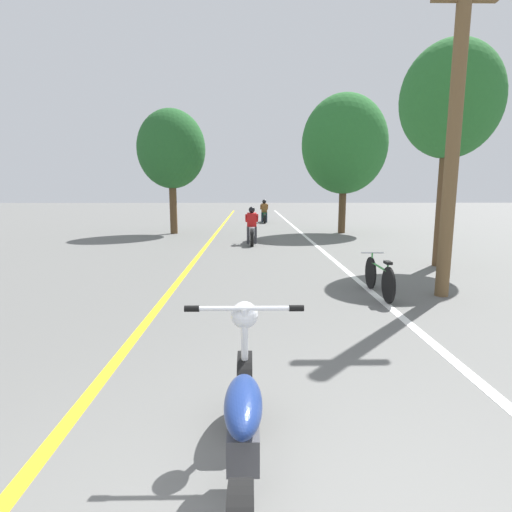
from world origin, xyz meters
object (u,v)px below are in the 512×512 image
at_px(utility_pole, 454,133).
at_px(motorcycle_foreground, 244,426).
at_px(roadside_tree_left, 171,150).
at_px(motorcycle_rider_lead, 252,230).
at_px(roadside_tree_right_near, 451,102).
at_px(bicycle_parked, 379,277).
at_px(roadside_tree_right_far, 344,144).
at_px(motorcycle_rider_far, 264,214).

distance_m(utility_pole, motorcycle_foreground, 6.50).
relative_size(roadside_tree_left, motorcycle_rider_lead, 2.69).
relative_size(roadside_tree_right_near, bicycle_parked, 3.30).
height_order(motorcycle_foreground, motorcycle_rider_lead, motorcycle_rider_lead).
relative_size(roadside_tree_right_near, roadside_tree_right_far, 0.90).
bearing_deg(roadside_tree_right_near, roadside_tree_left, 136.59).
distance_m(roadside_tree_right_near, bicycle_parked, 5.34).
relative_size(roadside_tree_right_far, roadside_tree_left, 1.13).
xyz_separation_m(utility_pole, motorcycle_rider_far, (-2.71, 16.95, -2.40)).
xyz_separation_m(roadside_tree_right_far, roadside_tree_left, (-7.63, -0.17, -0.25)).
relative_size(roadside_tree_right_near, motorcycle_rider_far, 2.79).
distance_m(roadside_tree_right_near, roadside_tree_left, 11.48).
bearing_deg(bicycle_parked, roadside_tree_right_near, 49.38).
relative_size(roadside_tree_right_far, bicycle_parked, 3.66).
bearing_deg(motorcycle_rider_far, roadside_tree_right_far, -60.68).
bearing_deg(utility_pole, motorcycle_foreground, -126.89).
relative_size(roadside_tree_right_near, motorcycle_foreground, 2.56).
height_order(roadside_tree_right_near, roadside_tree_left, roadside_tree_right_near).
bearing_deg(motorcycle_foreground, roadside_tree_right_far, 75.01).
height_order(roadside_tree_left, motorcycle_foreground, roadside_tree_left).
height_order(roadside_tree_right_near, roadside_tree_right_far, roadside_tree_right_far).
bearing_deg(bicycle_parked, motorcycle_rider_far, 95.21).
xyz_separation_m(motorcycle_foreground, motorcycle_rider_far, (0.89, 21.76, 0.08)).
xyz_separation_m(roadside_tree_right_far, motorcycle_rider_lead, (-4.13, -3.65, -3.42)).
bearing_deg(roadside_tree_right_far, roadside_tree_left, -178.72).
xyz_separation_m(utility_pole, roadside_tree_right_far, (0.63, 11.01, 1.01)).
xyz_separation_m(motorcycle_foreground, motorcycle_rider_lead, (0.10, 12.16, 0.07)).
xyz_separation_m(motorcycle_rider_lead, motorcycle_rider_far, (0.79, 9.60, 0.01)).
bearing_deg(utility_pole, bicycle_parked, 178.23).
relative_size(motorcycle_foreground, motorcycle_rider_far, 1.09).
height_order(roadside_tree_right_far, bicycle_parked, roadside_tree_right_far).
relative_size(motorcycle_rider_lead, motorcycle_rider_far, 1.02).
bearing_deg(motorcycle_rider_lead, roadside_tree_right_far, 41.51).
xyz_separation_m(roadside_tree_left, motorcycle_rider_far, (4.29, 6.12, -3.16)).
xyz_separation_m(roadside_tree_right_far, motorcycle_foreground, (-4.23, -15.81, -3.49)).
bearing_deg(motorcycle_rider_lead, roadside_tree_right_near, -42.31).
distance_m(roadside_tree_right_near, motorcycle_rider_lead, 7.44).
height_order(roadside_tree_right_near, motorcycle_rider_lead, roadside_tree_right_near).
bearing_deg(roadside_tree_right_near, bicycle_parked, -130.62).
xyz_separation_m(utility_pole, roadside_tree_left, (-7.00, 10.84, 0.76)).
bearing_deg(motorcycle_foreground, motorcycle_rider_far, 87.65).
bearing_deg(roadside_tree_left, motorcycle_rider_lead, -44.88).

